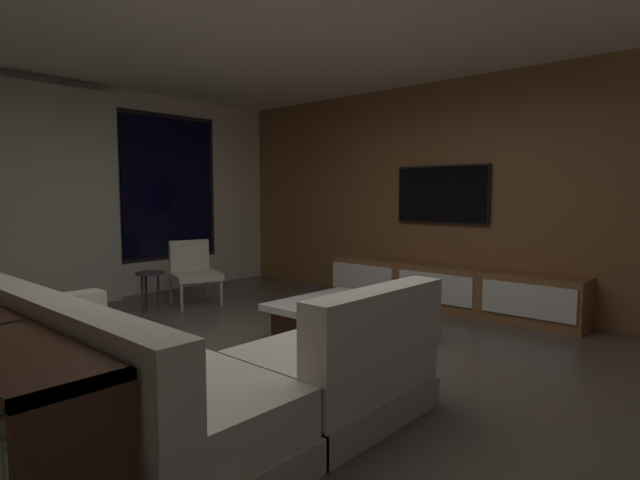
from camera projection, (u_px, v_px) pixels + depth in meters
floor at (277, 373)px, 3.83m from camera, size 9.20×9.20×0.00m
back_wall_with_window at (67, 195)px, 6.08m from camera, size 6.60×0.30×2.70m
media_wall at (465, 194)px, 5.98m from camera, size 0.12×7.80×2.70m
ceiling at (274, 4)px, 3.59m from camera, size 8.20×8.20×0.00m
sectional_couch at (175, 376)px, 2.95m from camera, size 1.98×2.50×0.82m
coffee_table at (348, 321)px, 4.63m from camera, size 1.16×1.16×0.36m
book_stack_on_coffee_table at (334, 301)px, 4.55m from camera, size 0.30×0.22×0.06m
accent_chair_near_window at (193, 269)px, 6.22m from camera, size 0.68×0.70×0.78m
side_stool at (150, 279)px, 5.80m from camera, size 0.32×0.32×0.46m
media_console at (447, 289)px, 5.90m from camera, size 0.46×3.10×0.52m
mounted_tv at (442, 194)px, 6.06m from camera, size 0.05×1.19×0.69m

